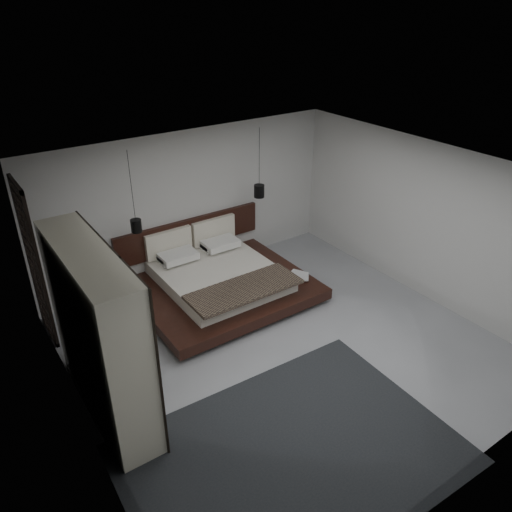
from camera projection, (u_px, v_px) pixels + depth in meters
floor at (285, 346)px, 7.86m from camera, size 6.00×6.00×0.00m
ceiling at (291, 176)px, 6.54m from camera, size 6.00×6.00×0.00m
wall_back at (190, 204)px, 9.38m from camera, size 6.00×0.00×6.00m
wall_front at (470, 390)px, 5.02m from camera, size 6.00×0.00×6.00m
wall_left at (80, 343)px, 5.70m from camera, size 0.00×6.00×6.00m
wall_right at (423, 221)px, 8.70m from camera, size 0.00×6.00×6.00m
lattice_screen at (34, 264)px, 7.55m from camera, size 0.05×0.90×2.60m
bed at (219, 280)px, 9.06m from camera, size 3.02×2.49×1.12m
book_lower at (296, 276)px, 9.19m from camera, size 0.34×0.37×0.03m
book_upper at (296, 276)px, 9.14m from camera, size 0.38×0.39×0.02m
pendant_left at (136, 226)px, 8.22m from camera, size 0.18×0.18×1.39m
pendant_right at (259, 191)px, 9.43m from camera, size 0.20×0.20×1.32m
wardrobe at (99, 334)px, 6.21m from camera, size 0.57×2.40×2.35m
rug at (292, 454)px, 6.02m from camera, size 4.01×2.93×0.02m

